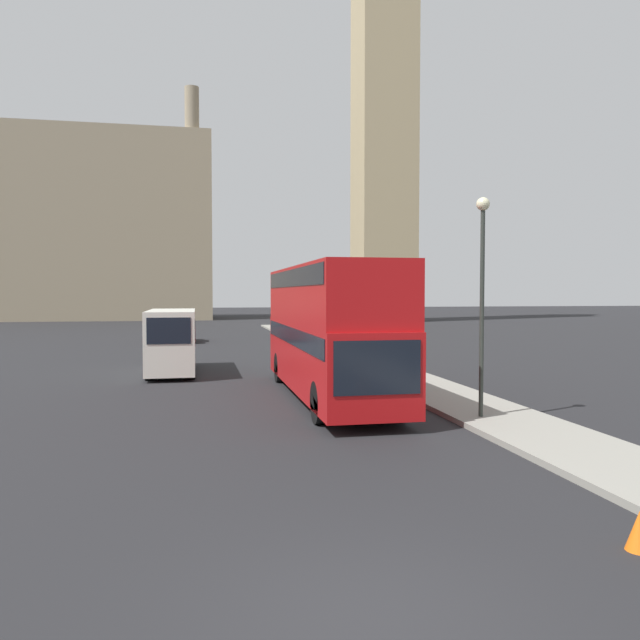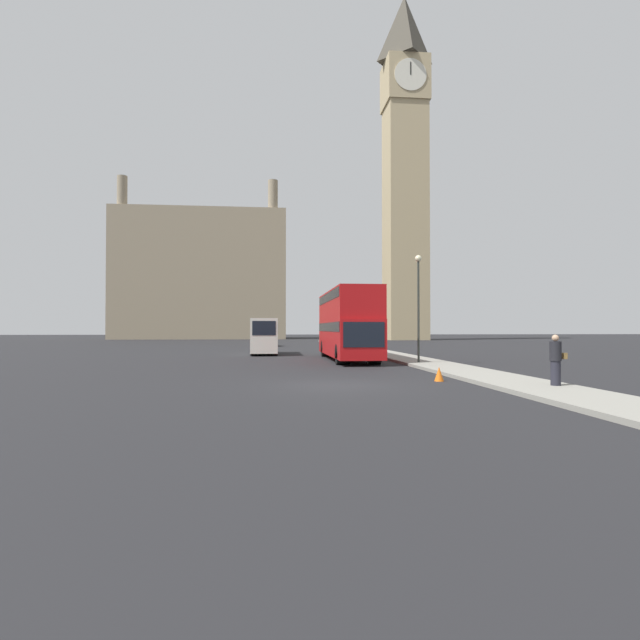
{
  "view_description": "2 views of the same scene",
  "coord_description": "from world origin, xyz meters",
  "px_view_note": "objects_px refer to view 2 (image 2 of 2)",
  "views": [
    {
      "loc": [
        -1.8,
        -6.33,
        3.49
      ],
      "look_at": [
        2.1,
        13.22,
        2.64
      ],
      "focal_mm": 35.0,
      "sensor_mm": 36.0,
      "label": 1
    },
    {
      "loc": [
        -2.29,
        -17.53,
        2.01
      ],
      "look_at": [
        1.42,
        20.66,
        2.67
      ],
      "focal_mm": 28.0,
      "sensor_mm": 36.0,
      "label": 2
    }
  ],
  "objects_px": {
    "clock_tower": "(405,162)",
    "white_van": "(265,335)",
    "red_double_decker_bus": "(347,322)",
    "street_lamp": "(418,292)",
    "parked_sedan": "(268,340)",
    "pedestrian": "(556,360)"
  },
  "relations": [
    {
      "from": "clock_tower",
      "to": "white_van",
      "type": "relative_size",
      "value": 10.08
    },
    {
      "from": "red_double_decker_bus",
      "to": "street_lamp",
      "type": "relative_size",
      "value": 1.95
    },
    {
      "from": "white_van",
      "to": "parked_sedan",
      "type": "xyz_separation_m",
      "value": [
        0.11,
        18.16,
        -0.78
      ]
    },
    {
      "from": "clock_tower",
      "to": "parked_sedan",
      "type": "relative_size",
      "value": 13.47
    },
    {
      "from": "white_van",
      "to": "parked_sedan",
      "type": "height_order",
      "value": "white_van"
    },
    {
      "from": "clock_tower",
      "to": "street_lamp",
      "type": "height_order",
      "value": "clock_tower"
    },
    {
      "from": "pedestrian",
      "to": "street_lamp",
      "type": "bearing_deg",
      "value": 95.96
    },
    {
      "from": "street_lamp",
      "to": "parked_sedan",
      "type": "bearing_deg",
      "value": 105.71
    },
    {
      "from": "red_double_decker_bus",
      "to": "parked_sedan",
      "type": "xyz_separation_m",
      "value": [
        -5.24,
        25.69,
        -1.74
      ]
    },
    {
      "from": "pedestrian",
      "to": "parked_sedan",
      "type": "bearing_deg",
      "value": 103.11
    },
    {
      "from": "pedestrian",
      "to": "parked_sedan",
      "type": "height_order",
      "value": "pedestrian"
    },
    {
      "from": "clock_tower",
      "to": "white_van",
      "type": "distance_m",
      "value": 61.67
    },
    {
      "from": "clock_tower",
      "to": "red_double_decker_bus",
      "type": "xyz_separation_m",
      "value": [
        -18.95,
        -55.44,
        -29.35
      ]
    },
    {
      "from": "clock_tower",
      "to": "red_double_decker_bus",
      "type": "relative_size",
      "value": 5.38
    },
    {
      "from": "street_lamp",
      "to": "parked_sedan",
      "type": "relative_size",
      "value": 1.29
    },
    {
      "from": "clock_tower",
      "to": "pedestrian",
      "type": "height_order",
      "value": "clock_tower"
    },
    {
      "from": "street_lamp",
      "to": "pedestrian",
      "type": "bearing_deg",
      "value": -84.04
    },
    {
      "from": "clock_tower",
      "to": "street_lamp",
      "type": "relative_size",
      "value": 10.47
    },
    {
      "from": "red_double_decker_bus",
      "to": "pedestrian",
      "type": "relative_size",
      "value": 6.94
    },
    {
      "from": "clock_tower",
      "to": "parked_sedan",
      "type": "height_order",
      "value": "clock_tower"
    },
    {
      "from": "white_van",
      "to": "red_double_decker_bus",
      "type": "bearing_deg",
      "value": -54.64
    },
    {
      "from": "white_van",
      "to": "street_lamp",
      "type": "xyz_separation_m",
      "value": [
        8.62,
        -12.11,
        2.54
      ]
    }
  ]
}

